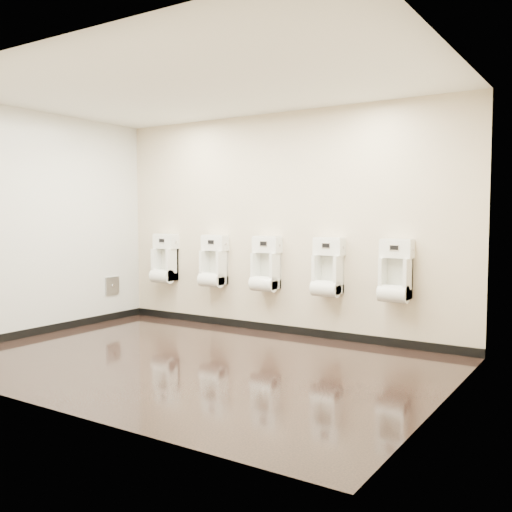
{
  "coord_description": "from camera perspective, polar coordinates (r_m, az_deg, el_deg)",
  "views": [
    {
      "loc": [
        3.67,
        -4.52,
        1.5
      ],
      "look_at": [
        0.4,
        0.55,
        1.07
      ],
      "focal_mm": 40.0,
      "sensor_mm": 36.0,
      "label": 1
    }
  ],
  "objects": [
    {
      "name": "ground",
      "position": [
        6.01,
        -6.15,
        -10.42
      ],
      "size": [
        5.0,
        3.5,
        0.0
      ],
      "primitive_type": "cube",
      "color": "black",
      "rests_on": "ground"
    },
    {
      "name": "ceiling",
      "position": [
        5.97,
        -6.36,
        16.61
      ],
      "size": [
        5.0,
        3.5,
        0.0
      ],
      "primitive_type": "cube",
      "color": "silver"
    },
    {
      "name": "back_wall",
      "position": [
        7.27,
        2.48,
        3.25
      ],
      "size": [
        5.0,
        0.02,
        2.8
      ],
      "primitive_type": "cube",
      "color": "beige",
      "rests_on": "ground"
    },
    {
      "name": "front_wall",
      "position": [
        4.6,
        -20.13,
        2.57
      ],
      "size": [
        5.0,
        0.02,
        2.8
      ],
      "primitive_type": "cube",
      "color": "beige",
      "rests_on": "ground"
    },
    {
      "name": "left_wall",
      "position": [
        7.65,
        -20.99,
        3.02
      ],
      "size": [
        0.02,
        3.5,
        2.8
      ],
      "primitive_type": "cube",
      "color": "beige",
      "rests_on": "ground"
    },
    {
      "name": "right_wall",
      "position": [
        4.67,
        18.34,
        2.63
      ],
      "size": [
        0.02,
        3.5,
        2.8
      ],
      "primitive_type": "cube",
      "color": "beige",
      "rests_on": "ground"
    },
    {
      "name": "tile_overlay_left",
      "position": [
        7.64,
        -20.97,
        3.02
      ],
      "size": [
        0.01,
        3.5,
        2.8
      ],
      "primitive_type": "cube",
      "color": "silver",
      "rests_on": "ground"
    },
    {
      "name": "skirting_back",
      "position": [
        7.4,
        2.4,
        -7.27
      ],
      "size": [
        5.0,
        0.02,
        0.1
      ],
      "primitive_type": "cube",
      "color": "black",
      "rests_on": "ground"
    },
    {
      "name": "skirting_left",
      "position": [
        7.77,
        -20.69,
        -6.98
      ],
      "size": [
        0.02,
        3.5,
        0.1
      ],
      "primitive_type": "cube",
      "color": "black",
      "rests_on": "ground"
    },
    {
      "name": "access_panel",
      "position": [
        8.46,
        -14.19,
        -2.88
      ],
      "size": [
        0.04,
        0.25,
        0.25
      ],
      "color": "#9E9EA3",
      "rests_on": "left_wall"
    },
    {
      "name": "urinal_0",
      "position": [
        8.3,
        -9.15,
        -0.62
      ],
      "size": [
        0.37,
        0.28,
        0.69
      ],
      "color": "white",
      "rests_on": "back_wall"
    },
    {
      "name": "urinal_1",
      "position": [
        7.74,
        -4.28,
        -0.91
      ],
      "size": [
        0.37,
        0.28,
        0.69
      ],
      "color": "white",
      "rests_on": "back_wall"
    },
    {
      "name": "urinal_2",
      "position": [
        7.27,
        0.96,
        -1.22
      ],
      "size": [
        0.37,
        0.28,
        0.69
      ],
      "color": "white",
      "rests_on": "back_wall"
    },
    {
      "name": "urinal_3",
      "position": [
        6.85,
        7.17,
        -1.57
      ],
      "size": [
        0.37,
        0.28,
        0.69
      ],
      "color": "white",
      "rests_on": "back_wall"
    },
    {
      "name": "urinal_4",
      "position": [
        6.54,
        13.75,
        -1.92
      ],
      "size": [
        0.37,
        0.28,
        0.69
      ],
      "color": "white",
      "rests_on": "back_wall"
    }
  ]
}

